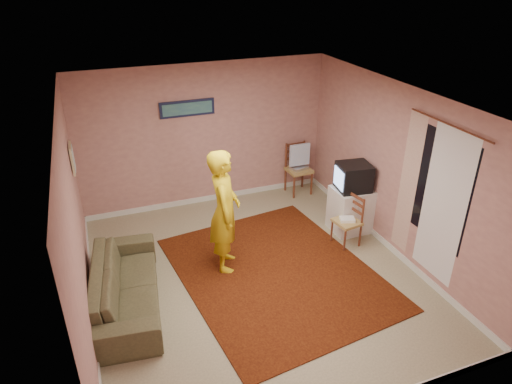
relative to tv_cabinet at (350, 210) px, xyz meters
name	(u,v)px	position (x,y,z in m)	size (l,w,h in m)	color
ground	(255,275)	(-1.95, -0.63, -0.38)	(5.00, 5.00, 0.00)	tan
wall_back	(205,136)	(-1.95, 1.87, 0.92)	(4.50, 0.02, 2.60)	tan
wall_front	(355,319)	(-1.95, -3.13, 0.92)	(4.50, 0.02, 2.60)	tan
wall_left	(76,228)	(-4.20, -0.63, 0.92)	(0.02, 5.00, 2.60)	tan
wall_right	(396,172)	(0.30, -0.63, 0.92)	(0.02, 5.00, 2.60)	tan
ceiling	(254,101)	(-1.95, -0.63, 2.22)	(4.50, 5.00, 0.02)	silver
baseboard_back	(209,198)	(-1.95, 1.86, -0.33)	(4.50, 0.02, 0.10)	silver
baseboard_left	(94,310)	(-4.19, -0.63, -0.33)	(0.02, 5.00, 0.10)	silver
baseboard_right	(385,242)	(0.29, -0.63, -0.33)	(0.02, 5.00, 0.10)	silver
window	(439,188)	(0.29, -1.53, 1.07)	(0.01, 1.10, 1.50)	black
curtain_sheer	(443,206)	(0.28, -1.68, 0.87)	(0.01, 0.75, 2.10)	white
curtain_floral	(408,185)	(0.26, -0.98, 0.87)	(0.01, 0.35, 2.10)	beige
curtain_rod	(449,124)	(0.25, -1.53, 1.94)	(0.02, 0.02, 1.40)	brown
picture_back	(187,108)	(-2.25, 1.84, 1.47)	(0.95, 0.04, 0.28)	#131836
picture_left	(72,158)	(-4.17, 0.97, 1.17)	(0.04, 0.38, 0.42)	#C3B686
area_rug	(276,272)	(-1.64, -0.69, -0.37)	(2.60, 3.25, 0.02)	black
tv_cabinet	(350,210)	(0.00, 0.00, 0.00)	(0.60, 0.55, 0.77)	silver
crt_tv	(353,177)	(-0.01, 0.00, 0.60)	(0.57, 0.52, 0.44)	black
chair_a	(299,164)	(-0.20, 1.57, 0.22)	(0.47, 0.45, 0.54)	tan
dvd_player	(299,168)	(-0.20, 1.57, 0.15)	(0.32, 0.23, 0.05)	silver
blue_throw	(300,155)	(-0.20, 1.57, 0.42)	(0.41, 0.05, 0.43)	#98BFF9
chair_b	(348,216)	(-0.29, -0.37, 0.14)	(0.42, 0.43, 0.46)	tan
game_console	(347,219)	(-0.29, -0.37, 0.07)	(0.23, 0.17, 0.05)	white
sofa	(126,285)	(-3.75, -0.61, -0.08)	(2.09, 0.82, 0.61)	brown
person	(224,211)	(-2.26, -0.24, 0.55)	(0.68, 0.45, 1.86)	gold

